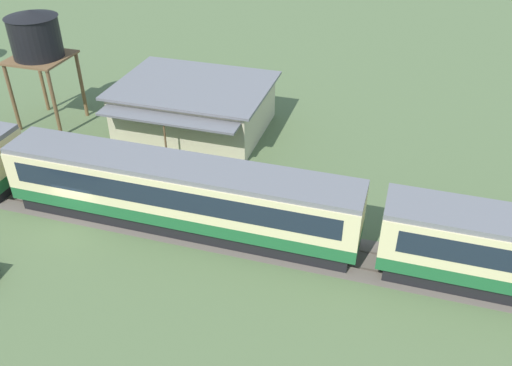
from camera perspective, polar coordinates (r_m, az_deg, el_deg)
The scene contains 5 objects.
ground_plane at distance 34.35m, azimuth -18.07°, elevation -3.79°, with size 600.00×600.00×0.00m, color #566B42.
passenger_train at distance 31.13m, azimuth -7.63°, elevation -1.03°, with size 64.82×3.16×4.29m.
railway_track at distance 32.80m, azimuth -8.55°, elevation -4.22°, with size 96.22×3.60×0.04m.
station_building at distance 42.04m, azimuth -6.47°, elevation 8.00°, with size 11.40×9.88×3.73m.
water_tower at distance 43.93m, azimuth -22.21°, elevation 14.06°, with size 4.17×4.17×8.92m.
Camera 1 is at (17.67, -21.67, 19.95)m, focal length 38.00 mm.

